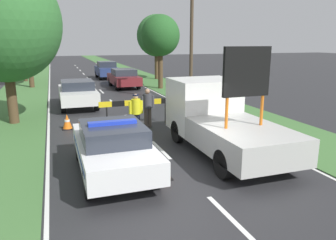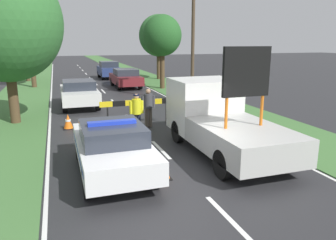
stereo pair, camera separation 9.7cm
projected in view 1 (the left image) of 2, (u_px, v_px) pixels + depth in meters
The scene contains 20 objects.
ground_plane at pixel (189, 177), 8.94m from camera, with size 160.00×160.00×0.00m, color #28282B.
lane_markings at pixel (99, 89), 25.38m from camera, with size 7.41×61.81×0.01m.
grass_verge_left at pixel (25, 89), 25.53m from camera, with size 3.44×120.00×0.03m.
grass_verge_right at pixel (158, 83), 29.05m from camera, with size 3.44×120.00×0.03m.
police_car at pixel (113, 147), 9.12m from camera, with size 1.87×4.48×1.53m.
work_truck at pixel (219, 118), 11.05m from camera, with size 2.27×5.54×3.49m.
road_barrier at pixel (137, 104), 14.21m from camera, with size 3.29×0.08×1.15m.
police_officer at pixel (136, 110), 13.03m from camera, with size 0.58×0.37×1.61m.
pedestrian_civilian at pixel (148, 105), 14.01m from camera, with size 0.60×0.38×1.66m.
traffic_cone_near_police at pixel (67, 122), 13.81m from camera, with size 0.46×0.46×0.64m.
traffic_cone_centre_front at pixel (165, 170), 8.80m from camera, with size 0.36×0.36×0.50m.
queued_car_van_white at pixel (78, 93), 18.38m from camera, with size 1.94×4.49×1.50m.
queued_car_wagon_maroon at pixel (124, 78), 26.21m from camera, with size 1.93×4.65×1.48m.
queued_car_hatch_blue at pixel (107, 70), 32.56m from camera, with size 1.88×4.19×1.68m.
roadside_tree_near_left at pixel (3, 23), 13.79m from camera, with size 4.80×4.80×6.91m.
roadside_tree_near_right at pixel (156, 36), 31.08m from camera, with size 3.73×3.73×6.10m.
roadside_tree_mid_left at pixel (22, 38), 29.39m from camera, with size 2.96×2.96×5.47m.
roadside_tree_mid_right at pixel (160, 36), 24.76m from camera, with size 2.95×2.95×5.60m.
roadside_tree_far_left at pixel (26, 24), 25.10m from camera, with size 3.34×3.34×6.74m.
utility_pole at pixel (191, 37), 19.12m from camera, with size 1.20×0.20×7.46m.
Camera 1 is at (-3.29, -7.66, 3.63)m, focal length 35.00 mm.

